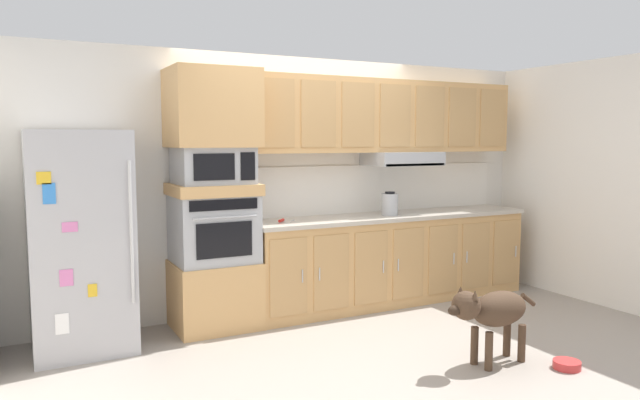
{
  "coord_description": "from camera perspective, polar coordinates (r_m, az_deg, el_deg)",
  "views": [
    {
      "loc": [
        -2.55,
        -4.34,
        1.68
      ],
      "look_at": [
        -0.26,
        0.06,
        1.18
      ],
      "focal_mm": 33.45,
      "sensor_mm": 36.0,
      "label": 1
    }
  ],
  "objects": [
    {
      "name": "electric_kettle",
      "position": [
        6.13,
        6.69,
        -0.38
      ],
      "size": [
        0.17,
        0.17,
        0.24
      ],
      "color": "#A8AAAF",
      "rests_on": "countertop_slab"
    },
    {
      "name": "screwdriver",
      "position": [
        5.59,
        -3.63,
        -1.97
      ],
      "size": [
        0.17,
        0.17,
        0.03
      ],
      "color": "red",
      "rests_on": "countertop_slab"
    },
    {
      "name": "side_panel_right",
      "position": [
        6.9,
        23.49,
        1.67
      ],
      "size": [
        0.12,
        7.1,
        2.5
      ],
      "primitive_type": "cube",
      "color": "white",
      "rests_on": "ground"
    },
    {
      "name": "countertop_slab",
      "position": [
        6.22,
        6.86,
        -1.54
      ],
      "size": [
        3.1,
        0.64,
        0.04
      ],
      "primitive_type": "cube",
      "color": "#BCB2A3",
      "rests_on": "lower_cabinet_run"
    },
    {
      "name": "microwave",
      "position": [
        5.33,
        -10.21,
        3.26
      ],
      "size": [
        0.64,
        0.54,
        0.32
      ],
      "color": "#A8AAAF",
      "rests_on": "appliance_mid_shelf"
    },
    {
      "name": "dog_food_bowl",
      "position": [
        4.91,
        22.54,
        -14.33
      ],
      "size": [
        0.2,
        0.2,
        0.06
      ],
      "color": "red",
      "rests_on": "ground"
    },
    {
      "name": "upper_cabinet_with_hood",
      "position": [
        6.28,
        6.42,
        7.71
      ],
      "size": [
        3.06,
        0.48,
        0.88
      ],
      "color": "tan",
      "rests_on": "backsplash_panel"
    },
    {
      "name": "dog",
      "position": [
        4.7,
        16.16,
        -10.15
      ],
      "size": [
        0.9,
        0.29,
        0.62
      ],
      "rotation": [
        0.0,
        0.0,
        -3.09
      ],
      "color": "#473323",
      "rests_on": "ground"
    },
    {
      "name": "oven_base_cabinet",
      "position": [
        5.51,
        -10.0,
        -8.88
      ],
      "size": [
        0.74,
        0.62,
        0.6
      ],
      "primitive_type": "cube",
      "color": "tan",
      "rests_on": "ground"
    },
    {
      "name": "backsplash_panel",
      "position": [
        6.43,
        5.44,
        1.14
      ],
      "size": [
        3.1,
        0.02,
        0.5
      ],
      "primitive_type": "cube",
      "color": "white",
      "rests_on": "countertop_slab"
    },
    {
      "name": "appliance_upper_cabinet",
      "position": [
        5.34,
        -10.31,
        8.63
      ],
      "size": [
        0.74,
        0.62,
        0.68
      ],
      "primitive_type": "cube",
      "color": "tan",
      "rests_on": "microwave"
    },
    {
      "name": "built_in_oven",
      "position": [
        5.39,
        -10.1,
        -2.7
      ],
      "size": [
        0.7,
        0.62,
        0.6
      ],
      "color": "#A8AAAF",
      "rests_on": "oven_base_cabinet"
    },
    {
      "name": "refrigerator",
      "position": [
        5.11,
        -21.94,
        -3.71
      ],
      "size": [
        0.76,
        0.73,
        1.76
      ],
      "color": "#ADADB2",
      "rests_on": "ground"
    },
    {
      "name": "appliance_mid_shelf",
      "position": [
        5.35,
        -10.18,
        1.01
      ],
      "size": [
        0.74,
        0.62,
        0.1
      ],
      "primitive_type": "cube",
      "color": "tan",
      "rests_on": "built_in_oven"
    },
    {
      "name": "lower_cabinet_run",
      "position": [
        6.29,
        6.83,
        -5.7
      ],
      "size": [
        3.06,
        0.63,
        0.88
      ],
      "color": "tan",
      "rests_on": "ground"
    },
    {
      "name": "back_kitchen_wall",
      "position": [
        6.04,
        -2.34,
        1.62
      ],
      "size": [
        6.2,
        0.12,
        2.5
      ],
      "primitive_type": "cube",
      "color": "silver",
      "rests_on": "ground"
    },
    {
      "name": "ground_plane",
      "position": [
        5.31,
        2.93,
        -12.74
      ],
      "size": [
        9.6,
        9.6,
        0.0
      ],
      "primitive_type": "plane",
      "color": "#9E9389"
    }
  ]
}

